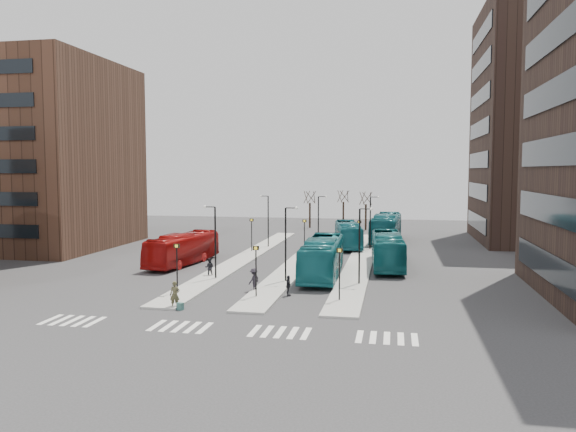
% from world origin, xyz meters
% --- Properties ---
extents(ground, '(160.00, 160.00, 0.00)m').
position_xyz_m(ground, '(0.00, 0.00, 0.00)').
color(ground, '#2B2B2E').
rests_on(ground, ground).
extents(island_left, '(2.50, 45.00, 0.15)m').
position_xyz_m(island_left, '(-4.00, 30.00, 0.07)').
color(island_left, '#979791').
rests_on(island_left, ground).
extents(island_mid, '(2.50, 45.00, 0.15)m').
position_xyz_m(island_mid, '(2.00, 30.00, 0.07)').
color(island_mid, '#979791').
rests_on(island_mid, ground).
extents(island_right, '(2.50, 45.00, 0.15)m').
position_xyz_m(island_right, '(8.00, 30.00, 0.07)').
color(island_right, '#979791').
rests_on(island_right, ground).
extents(suitcase, '(0.49, 0.45, 0.49)m').
position_xyz_m(suitcase, '(-2.50, 7.75, 0.25)').
color(suitcase, navy).
rests_on(suitcase, ground).
extents(red_bus, '(3.99, 11.25, 3.07)m').
position_xyz_m(red_bus, '(-8.98, 24.84, 1.53)').
color(red_bus, '#950C0B').
rests_on(red_bus, ground).
extents(teal_bus_a, '(3.19, 12.32, 3.41)m').
position_xyz_m(teal_bus_a, '(5.25, 20.97, 1.71)').
color(teal_bus_a, '#15646B').
rests_on(teal_bus_a, ground).
extents(teal_bus_b, '(4.28, 11.12, 3.02)m').
position_xyz_m(teal_bus_b, '(5.91, 40.26, 1.51)').
color(teal_bus_b, '#15616C').
rests_on(teal_bus_b, ground).
extents(teal_bus_c, '(3.38, 11.94, 3.29)m').
position_xyz_m(teal_bus_c, '(10.72, 26.95, 1.64)').
color(teal_bus_c, '#135A60').
rests_on(teal_bus_c, ground).
extents(teal_bus_d, '(3.95, 13.27, 3.65)m').
position_xyz_m(teal_bus_d, '(10.29, 45.85, 1.82)').
color(teal_bus_d, '#155E69').
rests_on(teal_bus_d, ground).
extents(traveller, '(0.72, 0.53, 1.82)m').
position_xyz_m(traveller, '(-3.02, 8.14, 0.91)').
color(traveller, '#4A462C').
rests_on(traveller, ground).
extents(commuter_a, '(0.88, 0.75, 1.60)m').
position_xyz_m(commuter_a, '(-4.38, 19.27, 0.80)').
color(commuter_a, black).
rests_on(commuter_a, ground).
extents(commuter_b, '(0.42, 0.92, 1.53)m').
position_xyz_m(commuter_b, '(3.74, 13.15, 0.76)').
color(commuter_b, black).
rests_on(commuter_b, ground).
extents(commuter_c, '(1.04, 1.30, 1.75)m').
position_xyz_m(commuter_c, '(0.84, 14.36, 0.88)').
color(commuter_c, black).
rests_on(commuter_c, ground).
extents(crosswalk_stripes, '(22.35, 2.40, 0.01)m').
position_xyz_m(crosswalk_stripes, '(1.75, 4.00, 0.01)').
color(crosswalk_stripes, silver).
rests_on(crosswalk_stripes, ground).
extents(office_block, '(25.00, 20.12, 22.00)m').
position_xyz_m(office_block, '(-34.00, 33.98, 11.00)').
color(office_block, '#4A2F22').
rests_on(office_block, ground).
extents(tower_far, '(20.12, 20.00, 30.00)m').
position_xyz_m(tower_far, '(31.98, 50.00, 15.00)').
color(tower_far, '#30211A').
rests_on(tower_far, ground).
extents(sign_poles, '(12.45, 22.12, 3.65)m').
position_xyz_m(sign_poles, '(1.60, 23.00, 2.41)').
color(sign_poles, black).
rests_on(sign_poles, ground).
extents(lamp_posts, '(14.04, 20.24, 6.12)m').
position_xyz_m(lamp_posts, '(2.64, 28.00, 3.58)').
color(lamp_posts, black).
rests_on(lamp_posts, ground).
extents(bare_trees, '(10.97, 8.14, 5.90)m').
position_xyz_m(bare_trees, '(2.67, 62.67, 2.72)').
color(bare_trees, black).
rests_on(bare_trees, ground).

